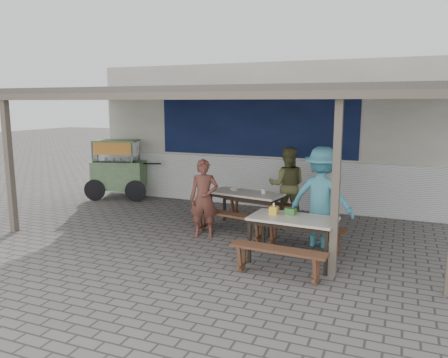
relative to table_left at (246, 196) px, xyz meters
name	(u,v)px	position (x,y,z in m)	size (l,w,h in m)	color
ground	(212,240)	(-0.32, -0.96, -0.67)	(60.00, 60.00, 0.00)	#64605B
back_wall	(269,135)	(-0.32, 2.62, 1.05)	(9.00, 1.28, 3.50)	silver
warung_roof	(231,94)	(-0.31, -0.06, 2.04)	(9.00, 4.21, 2.81)	#514B46
table_left	(246,196)	(0.00, 0.00, 0.00)	(1.57, 0.89, 0.75)	beige
bench_left_street	(230,219)	(-0.11, -0.62, -0.33)	(1.60, 0.55, 0.45)	brown
bench_left_wall	(260,206)	(0.11, 0.62, -0.33)	(1.60, 0.55, 0.45)	brown
table_right	(293,222)	(1.35, -1.56, 0.00)	(1.40, 0.83, 0.75)	beige
bench_right_street	(278,256)	(1.30, -2.24, -0.33)	(1.47, 0.38, 0.45)	brown
bench_right_wall	(304,231)	(1.39, -0.87, -0.33)	(1.47, 0.38, 0.45)	brown
vendor_cart	(118,167)	(-4.13, 1.43, 0.18)	(1.86, 1.16, 1.57)	#749664
patron_street_side	(204,198)	(-0.55, -0.82, 0.08)	(0.55, 0.36, 1.50)	brown
patron_wall_side	(287,185)	(0.66, 0.77, 0.14)	(0.79, 0.62, 1.63)	brown
patron_right_table	(322,197)	(1.61, -0.53, 0.22)	(1.16, 0.66, 1.79)	#489DB1
tissue_box	(274,210)	(1.00, -1.47, 0.14)	(0.13, 0.13, 0.13)	yellow
donation_box	(291,211)	(1.27, -1.41, 0.13)	(0.17, 0.11, 0.11)	#387233
condiment_jar	(264,191)	(0.36, 0.04, 0.13)	(0.09, 0.09, 0.10)	silver
condiment_bowl	(235,189)	(-0.31, 0.17, 0.10)	(0.21, 0.21, 0.05)	silver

